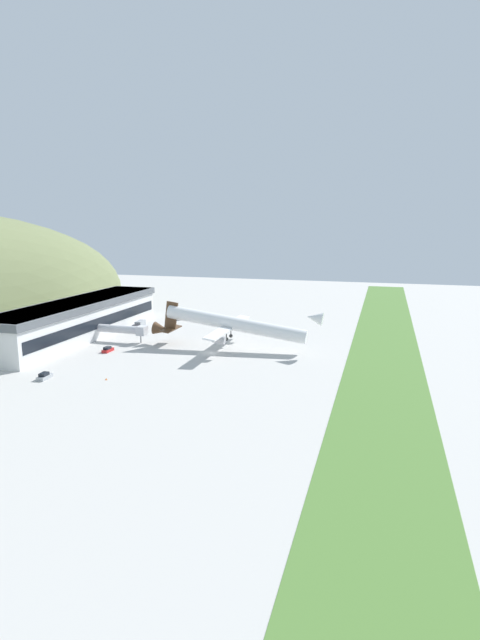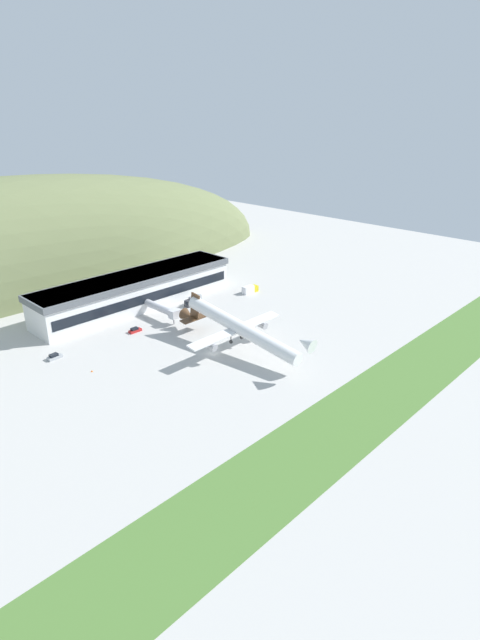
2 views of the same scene
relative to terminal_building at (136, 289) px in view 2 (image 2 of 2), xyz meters
name	(u,v)px [view 2 (image 2 of 2)]	position (x,y,z in m)	size (l,w,h in m)	color
ground_plane	(213,354)	(-7.13, -49.38, -7.05)	(396.11, 396.11, 0.00)	#B7B5AF
grass_strip_foreground	(352,418)	(-7.13, -98.46, -7.01)	(356.50, 20.19, 0.08)	#4C7533
hill_backdrop	(1,288)	(-27.62, 58.02, -7.05)	(295.14, 66.39, 88.77)	#667047
terminal_building	(136,289)	(0.00, 0.00, 0.00)	(79.18, 17.44, 12.43)	silver
jetway_0	(163,309)	(-1.17, -17.54, -3.06)	(3.38, 17.02, 5.43)	silver
cargo_airplane	(239,328)	(-0.24, -53.57, 0.50)	(36.44, 53.78, 11.58)	white
service_car_0	(54,357)	(-42.36, -18.17, -6.36)	(4.52, 2.17, 1.66)	#999EA3
service_car_1	(135,330)	(-14.37, -19.03, -6.40)	(4.29, 1.80, 1.57)	#B21E1E
fuel_truck	(194,301)	(15.94, -13.75, -5.51)	(7.61, 2.79, 3.28)	#333338
box_truck	(250,289)	(40.59, -19.91, -5.62)	(7.33, 2.87, 3.02)	gold
traffic_cone_0	(92,371)	(-38.79, -33.14, -6.77)	(0.52, 0.52, 0.58)	orange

